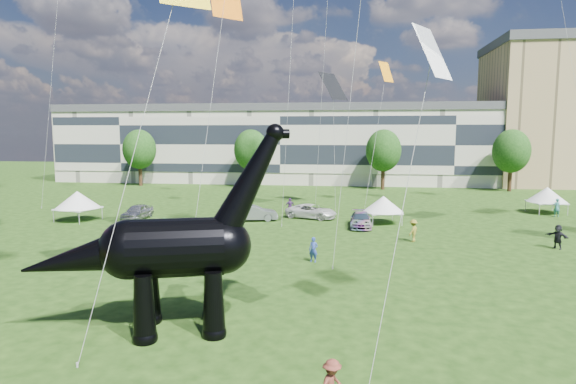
# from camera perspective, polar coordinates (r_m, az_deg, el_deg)

# --- Properties ---
(ground) EXTENTS (220.00, 220.00, 0.00)m
(ground) POSITION_cam_1_polar(r_m,az_deg,el_deg) (21.54, -2.09, -16.01)
(ground) COLOR #16330C
(ground) RESTS_ON ground
(terrace_row) EXTENTS (78.00, 11.00, 12.00)m
(terrace_row) POSITION_cam_1_polar(r_m,az_deg,el_deg) (82.35, -0.38, 5.37)
(terrace_row) COLOR beige
(terrace_row) RESTS_ON ground
(tree_far_left) EXTENTS (5.20, 5.20, 9.44)m
(tree_far_left) POSITION_cam_1_polar(r_m,az_deg,el_deg) (79.86, -17.21, 5.21)
(tree_far_left) COLOR #382314
(tree_far_left) RESTS_ON ground
(tree_mid_left) EXTENTS (5.20, 5.20, 9.44)m
(tree_mid_left) POSITION_cam_1_polar(r_m,az_deg,el_deg) (74.17, -4.42, 5.38)
(tree_mid_left) COLOR #382314
(tree_mid_left) RESTS_ON ground
(tree_mid_right) EXTENTS (5.20, 5.20, 9.44)m
(tree_mid_right) POSITION_cam_1_polar(r_m,az_deg,el_deg) (72.71, 11.26, 5.24)
(tree_mid_right) COLOR #382314
(tree_mid_right) RESTS_ON ground
(tree_far_right) EXTENTS (5.20, 5.20, 9.44)m
(tree_far_right) POSITION_cam_1_polar(r_m,az_deg,el_deg) (76.02, 24.98, 4.79)
(tree_far_right) COLOR #382314
(tree_far_right) RESTS_ON ground
(dinosaur_sculpture) EXTENTS (11.13, 4.91, 9.16)m
(dinosaur_sculpture) POSITION_cam_1_polar(r_m,az_deg,el_deg) (21.04, -14.12, -6.85)
(dinosaur_sculpture) COLOR black
(dinosaur_sculpture) RESTS_ON ground
(car_silver) EXTENTS (1.97, 4.39, 1.46)m
(car_silver) POSITION_cam_1_polar(r_m,az_deg,el_deg) (49.35, -17.44, -2.25)
(car_silver) COLOR #A8A9AC
(car_silver) RESTS_ON ground
(car_grey) EXTENTS (4.86, 2.77, 1.52)m
(car_grey) POSITION_cam_1_polar(r_m,az_deg,el_deg) (46.35, -4.12, -2.50)
(car_grey) COLOR gray
(car_grey) RESTS_ON ground
(car_white) EXTENTS (5.49, 3.75, 1.39)m
(car_white) POSITION_cam_1_polar(r_m,az_deg,el_deg) (47.63, 2.80, -2.30)
(car_white) COLOR silver
(car_white) RESTS_ON ground
(car_dark) EXTENTS (1.88, 4.58, 1.33)m
(car_dark) POSITION_cam_1_polar(r_m,az_deg,el_deg) (43.61, 8.62, -3.29)
(car_dark) COLOR #595960
(car_dark) RESTS_ON ground
(gazebo_near) EXTENTS (4.47, 4.47, 2.59)m
(gazebo_near) POSITION_cam_1_polar(r_m,az_deg,el_deg) (45.58, 11.23, -1.43)
(gazebo_near) COLOR white
(gazebo_near) RESTS_ON ground
(gazebo_far) EXTENTS (4.42, 4.42, 2.76)m
(gazebo_far) POSITION_cam_1_polar(r_m,az_deg,el_deg) (57.34, 28.34, -0.30)
(gazebo_far) COLOR silver
(gazebo_far) RESTS_ON ground
(gazebo_left) EXTENTS (4.89, 4.89, 2.88)m
(gazebo_left) POSITION_cam_1_polar(r_m,az_deg,el_deg) (50.29, -23.68, -0.87)
(gazebo_left) COLOR silver
(gazebo_left) RESTS_ON ground
(visitors) EXTENTS (55.28, 37.93, 1.86)m
(visitors) POSITION_cam_1_polar(r_m,az_deg,el_deg) (36.25, 4.85, -5.04)
(visitors) COLOR #5A316F
(visitors) RESTS_ON ground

